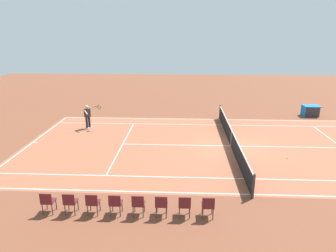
{
  "coord_description": "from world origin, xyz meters",
  "views": [
    {
      "loc": [
        2.88,
        16.71,
        6.48
      ],
      "look_at": [
        3.74,
        -0.86,
        0.9
      ],
      "focal_mm": 32.34,
      "sensor_mm": 36.0,
      "label": 1
    }
  ],
  "objects_px": {
    "tennis_ball": "(287,158)",
    "spectator_chair_1": "(185,205)",
    "tennis_player_near": "(88,116)",
    "tennis_net": "(231,138)",
    "spectator_chair_5": "(93,202)",
    "equipment_cart_tarped": "(310,111)",
    "spectator_chair_2": "(161,204)",
    "spectator_chair_0": "(208,205)",
    "spectator_chair_4": "(115,203)",
    "spectator_chair_7": "(48,201)",
    "spectator_chair_6": "(70,202)",
    "spectator_chair_3": "(138,203)"
  },
  "relations": [
    {
      "from": "spectator_chair_1",
      "to": "spectator_chair_6",
      "type": "height_order",
      "value": "same"
    },
    {
      "from": "spectator_chair_0",
      "to": "spectator_chair_2",
      "type": "xyz_separation_m",
      "value": [
        1.67,
        0.0,
        0.0
      ]
    },
    {
      "from": "tennis_net",
      "to": "spectator_chair_0",
      "type": "bearing_deg",
      "value": 75.17
    },
    {
      "from": "spectator_chair_1",
      "to": "spectator_chair_7",
      "type": "distance_m",
      "value": 5.01
    },
    {
      "from": "tennis_net",
      "to": "spectator_chair_7",
      "type": "xyz_separation_m",
      "value": [
        7.76,
        7.22,
        0.03
      ]
    },
    {
      "from": "tennis_net",
      "to": "tennis_player_near",
      "type": "xyz_separation_m",
      "value": [
        9.31,
        -2.87,
        0.44
      ]
    },
    {
      "from": "spectator_chair_3",
      "to": "equipment_cart_tarped",
      "type": "height_order",
      "value": "spectator_chair_3"
    },
    {
      "from": "spectator_chair_0",
      "to": "spectator_chair_4",
      "type": "distance_m",
      "value": 3.34
    },
    {
      "from": "spectator_chair_4",
      "to": "spectator_chair_1",
      "type": "bearing_deg",
      "value": 180.0
    },
    {
      "from": "spectator_chair_5",
      "to": "spectator_chair_6",
      "type": "distance_m",
      "value": 0.84
    },
    {
      "from": "spectator_chair_4",
      "to": "spectator_chair_5",
      "type": "bearing_deg",
      "value": 0.0
    },
    {
      "from": "spectator_chair_3",
      "to": "equipment_cart_tarped",
      "type": "distance_m",
      "value": 18.22
    },
    {
      "from": "spectator_chair_6",
      "to": "tennis_net",
      "type": "bearing_deg",
      "value": -133.81
    },
    {
      "from": "spectator_chair_3",
      "to": "spectator_chair_6",
      "type": "height_order",
      "value": "same"
    },
    {
      "from": "spectator_chair_2",
      "to": "spectator_chair_7",
      "type": "height_order",
      "value": "same"
    },
    {
      "from": "tennis_ball",
      "to": "spectator_chair_2",
      "type": "bearing_deg",
      "value": 41.38
    },
    {
      "from": "spectator_chair_2",
      "to": "tennis_ball",
      "type": "bearing_deg",
      "value": -138.62
    },
    {
      "from": "spectator_chair_1",
      "to": "spectator_chair_5",
      "type": "bearing_deg",
      "value": 0.0
    },
    {
      "from": "tennis_ball",
      "to": "spectator_chair_1",
      "type": "relative_size",
      "value": 0.08
    },
    {
      "from": "tennis_ball",
      "to": "spectator_chair_7",
      "type": "xyz_separation_m",
      "value": [
        10.49,
        5.56,
        0.49
      ]
    },
    {
      "from": "spectator_chair_2",
      "to": "equipment_cart_tarped",
      "type": "bearing_deg",
      "value": -127.52
    },
    {
      "from": "tennis_net",
      "to": "spectator_chair_1",
      "type": "xyz_separation_m",
      "value": [
        2.75,
        7.22,
        0.03
      ]
    },
    {
      "from": "tennis_ball",
      "to": "spectator_chair_6",
      "type": "height_order",
      "value": "spectator_chair_6"
    },
    {
      "from": "spectator_chair_1",
      "to": "tennis_ball",
      "type": "bearing_deg",
      "value": -134.56
    },
    {
      "from": "tennis_ball",
      "to": "spectator_chair_1",
      "type": "height_order",
      "value": "spectator_chair_1"
    },
    {
      "from": "spectator_chair_3",
      "to": "spectator_chair_0",
      "type": "bearing_deg",
      "value": 180.0
    },
    {
      "from": "tennis_net",
      "to": "spectator_chair_5",
      "type": "height_order",
      "value": "tennis_net"
    },
    {
      "from": "spectator_chair_5",
      "to": "spectator_chair_2",
      "type": "bearing_deg",
      "value": 180.0
    },
    {
      "from": "spectator_chair_1",
      "to": "spectator_chair_4",
      "type": "distance_m",
      "value": 2.51
    },
    {
      "from": "spectator_chair_7",
      "to": "tennis_player_near",
      "type": "bearing_deg",
      "value": -81.29
    },
    {
      "from": "spectator_chair_3",
      "to": "spectator_chair_4",
      "type": "distance_m",
      "value": 0.84
    },
    {
      "from": "spectator_chair_0",
      "to": "spectator_chair_5",
      "type": "bearing_deg",
      "value": 0.0
    },
    {
      "from": "spectator_chair_1",
      "to": "spectator_chair_4",
      "type": "bearing_deg",
      "value": 0.0
    },
    {
      "from": "spectator_chair_0",
      "to": "spectator_chair_4",
      "type": "height_order",
      "value": "same"
    },
    {
      "from": "tennis_player_near",
      "to": "spectator_chair_2",
      "type": "distance_m",
      "value": 11.61
    },
    {
      "from": "tennis_net",
      "to": "spectator_chair_5",
      "type": "bearing_deg",
      "value": 49.85
    },
    {
      "from": "tennis_player_near",
      "to": "spectator_chair_7",
      "type": "distance_m",
      "value": 10.22
    },
    {
      "from": "tennis_ball",
      "to": "spectator_chair_2",
      "type": "distance_m",
      "value": 8.43
    },
    {
      "from": "spectator_chair_0",
      "to": "spectator_chair_2",
      "type": "bearing_deg",
      "value": 0.0
    },
    {
      "from": "tennis_player_near",
      "to": "tennis_ball",
      "type": "distance_m",
      "value": 12.89
    },
    {
      "from": "spectator_chair_0",
      "to": "spectator_chair_1",
      "type": "distance_m",
      "value": 0.84
    },
    {
      "from": "tennis_net",
      "to": "spectator_chair_6",
      "type": "bearing_deg",
      "value": 46.19
    },
    {
      "from": "equipment_cart_tarped",
      "to": "spectator_chair_2",
      "type": "bearing_deg",
      "value": 52.48
    },
    {
      "from": "tennis_player_near",
      "to": "tennis_ball",
      "type": "xyz_separation_m",
      "value": [
        -12.04,
        4.53,
        -0.9
      ]
    },
    {
      "from": "tennis_net",
      "to": "tennis_ball",
      "type": "distance_m",
      "value": 3.23
    },
    {
      "from": "spectator_chair_4",
      "to": "spectator_chair_5",
      "type": "relative_size",
      "value": 1.0
    },
    {
      "from": "spectator_chair_3",
      "to": "spectator_chair_2",
      "type": "bearing_deg",
      "value": 180.0
    },
    {
      "from": "tennis_player_near",
      "to": "spectator_chair_7",
      "type": "height_order",
      "value": "tennis_player_near"
    },
    {
      "from": "tennis_ball",
      "to": "spectator_chair_3",
      "type": "xyz_separation_m",
      "value": [
        7.15,
        5.56,
        0.49
      ]
    },
    {
      "from": "spectator_chair_7",
      "to": "equipment_cart_tarped",
      "type": "distance_m",
      "value": 20.52
    }
  ]
}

